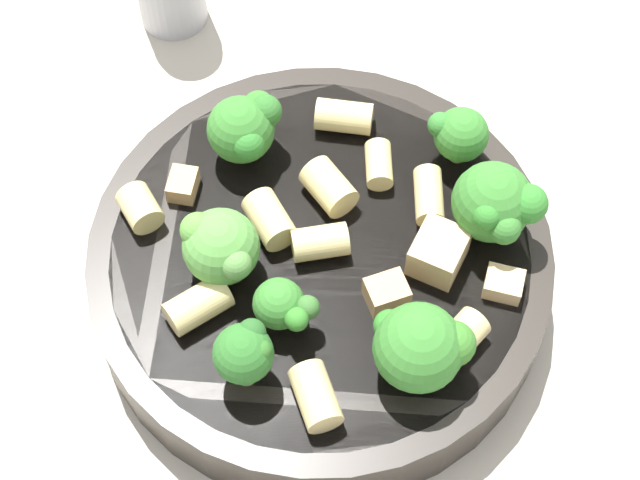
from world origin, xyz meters
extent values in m
plane|color=#BCB29E|center=(0.00, 0.00, 0.00)|extent=(2.00, 2.00, 0.00)
cylinder|color=#28231E|center=(0.00, 0.00, 0.02)|extent=(0.22, 0.22, 0.04)
cylinder|color=silver|center=(0.00, 0.00, 0.03)|extent=(0.20, 0.20, 0.01)
torus|color=#28231E|center=(0.00, 0.00, 0.04)|extent=(0.22, 0.22, 0.00)
cylinder|color=#84AD60|center=(-0.07, -0.05, 0.04)|extent=(0.01, 0.01, 0.01)
sphere|color=#387A2D|center=(-0.07, -0.05, 0.06)|extent=(0.04, 0.04, 0.04)
sphere|color=#327C2B|center=(-0.08, -0.05, 0.07)|extent=(0.02, 0.02, 0.02)
sphere|color=#38792F|center=(-0.08, -0.04, 0.06)|extent=(0.02, 0.02, 0.02)
sphere|color=#327B2A|center=(-0.07, -0.03, 0.07)|extent=(0.01, 0.01, 0.01)
cylinder|color=#93B766|center=(0.06, -0.03, 0.04)|extent=(0.01, 0.01, 0.01)
sphere|color=#387A2D|center=(0.06, -0.03, 0.06)|extent=(0.03, 0.03, 0.03)
sphere|color=#306C29|center=(0.05, -0.04, 0.06)|extent=(0.02, 0.02, 0.02)
sphere|color=#317A2C|center=(0.05, -0.02, 0.06)|extent=(0.02, 0.02, 0.02)
sphere|color=#377F2B|center=(0.06, -0.05, 0.06)|extent=(0.02, 0.02, 0.02)
cylinder|color=#93B766|center=(0.00, 0.07, 0.05)|extent=(0.01, 0.01, 0.02)
sphere|color=#2D6B28|center=(0.00, 0.07, 0.06)|extent=(0.03, 0.03, 0.03)
sphere|color=#2F6724|center=(-0.01, 0.07, 0.07)|extent=(0.01, 0.01, 0.01)
sphere|color=#285B25|center=(0.00, 0.06, 0.07)|extent=(0.01, 0.01, 0.01)
sphere|color=#286D26|center=(0.00, 0.08, 0.06)|extent=(0.01, 0.01, 0.01)
cylinder|color=#93B766|center=(0.04, 0.03, 0.04)|extent=(0.01, 0.01, 0.01)
sphere|color=#569942|center=(0.04, 0.03, 0.06)|extent=(0.04, 0.04, 0.04)
sphere|color=#578B43|center=(0.02, 0.04, 0.06)|extent=(0.01, 0.01, 0.01)
sphere|color=#57933C|center=(0.05, 0.03, 0.07)|extent=(0.02, 0.02, 0.02)
cylinder|color=#84AD60|center=(-0.04, -0.08, 0.04)|extent=(0.01, 0.01, 0.01)
sphere|color=#387A2D|center=(-0.04, -0.08, 0.06)|extent=(0.03, 0.03, 0.03)
sphere|color=#326C2C|center=(-0.03, -0.07, 0.06)|extent=(0.01, 0.01, 0.01)
sphere|color=#33792F|center=(-0.03, -0.08, 0.06)|extent=(0.01, 0.01, 0.01)
cylinder|color=#93B766|center=(-0.06, 0.04, 0.04)|extent=(0.01, 0.01, 0.01)
sphere|color=#387A2D|center=(-0.06, 0.04, 0.06)|extent=(0.04, 0.04, 0.04)
sphere|color=#317E28|center=(-0.05, 0.03, 0.06)|extent=(0.01, 0.01, 0.01)
sphere|color=#3A7729|center=(-0.08, 0.03, 0.06)|extent=(0.02, 0.02, 0.02)
cylinder|color=#93B766|center=(0.00, 0.04, 0.04)|extent=(0.01, 0.01, 0.01)
sphere|color=#387A2D|center=(0.00, 0.04, 0.05)|extent=(0.02, 0.02, 0.02)
sphere|color=#386A2E|center=(-0.01, 0.04, 0.06)|extent=(0.01, 0.01, 0.01)
sphere|color=#357D29|center=(-0.01, 0.05, 0.06)|extent=(0.01, 0.01, 0.01)
cylinder|color=#E0C67F|center=(0.00, 0.00, 0.05)|extent=(0.03, 0.03, 0.02)
cylinder|color=#E0C67F|center=(-0.03, -0.05, 0.04)|extent=(0.03, 0.03, 0.01)
cylinder|color=#E0C67F|center=(0.01, -0.03, 0.05)|extent=(0.03, 0.03, 0.02)
cylinder|color=#E0C67F|center=(-0.03, 0.07, 0.05)|extent=(0.03, 0.03, 0.02)
cylinder|color=#E0C67F|center=(0.03, 0.00, 0.05)|extent=(0.03, 0.03, 0.02)
cylinder|color=#E0C67F|center=(0.02, -0.07, 0.05)|extent=(0.03, 0.02, 0.02)
cylinder|color=#E0C67F|center=(0.03, 0.05, 0.05)|extent=(0.03, 0.03, 0.02)
cylinder|color=#E0C67F|center=(-0.01, -0.05, 0.04)|extent=(0.02, 0.03, 0.01)
cylinder|color=#E0C67F|center=(0.08, 0.02, 0.05)|extent=(0.03, 0.02, 0.02)
cylinder|color=#E0C67F|center=(-0.08, 0.02, 0.05)|extent=(0.02, 0.03, 0.02)
cube|color=tan|center=(-0.08, -0.02, 0.04)|extent=(0.02, 0.02, 0.01)
cube|color=tan|center=(0.07, 0.00, 0.04)|extent=(0.02, 0.02, 0.01)
cube|color=tan|center=(-0.05, -0.02, 0.05)|extent=(0.02, 0.03, 0.02)
cube|color=tan|center=(-0.04, 0.01, 0.04)|extent=(0.02, 0.02, 0.01)
camera|label=1|loc=(-0.11, 0.22, 0.48)|focal=60.00mm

